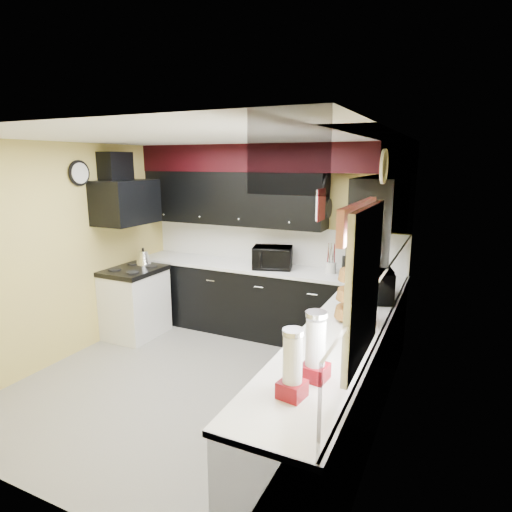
{
  "coord_description": "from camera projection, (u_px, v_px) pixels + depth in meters",
  "views": [
    {
      "loc": [
        2.26,
        -3.44,
        2.29
      ],
      "look_at": [
        0.22,
        0.86,
        1.23
      ],
      "focal_mm": 30.0,
      "sensor_mm": 36.0,
      "label": 1
    }
  ],
  "objects": [
    {
      "name": "ground",
      "position": [
        202.0,
        384.0,
        4.48
      ],
      "size": [
        3.6,
        3.6,
        0.0
      ],
      "primitive_type": "plane",
      "color": "gray",
      "rests_on": "ground"
    },
    {
      "name": "wall_back",
      "position": [
        271.0,
        239.0,
        5.8
      ],
      "size": [
        3.6,
        0.06,
        2.5
      ],
      "primitive_type": "cube",
      "color": "#E0C666",
      "rests_on": "ground"
    },
    {
      "name": "wall_right",
      "position": [
        387.0,
        292.0,
        3.46
      ],
      "size": [
        0.06,
        3.6,
        2.5
      ],
      "primitive_type": "cube",
      "color": "#E0C666",
      "rests_on": "ground"
    },
    {
      "name": "wall_left",
      "position": [
        67.0,
        252.0,
        4.96
      ],
      "size": [
        0.06,
        3.6,
        2.5
      ],
      "primitive_type": "cube",
      "color": "#E0C666",
      "rests_on": "ground"
    },
    {
      "name": "ceiling",
      "position": [
        194.0,
        137.0,
        3.94
      ],
      "size": [
        3.6,
        3.6,
        0.06
      ],
      "primitive_type": "cube",
      "color": "white",
      "rests_on": "wall_back"
    },
    {
      "name": "cab_back",
      "position": [
        262.0,
        302.0,
        5.7
      ],
      "size": [
        3.6,
        0.6,
        0.9
      ],
      "primitive_type": "cube",
      "color": "black",
      "rests_on": "ground"
    },
    {
      "name": "cab_right",
      "position": [
        337.0,
        391.0,
        3.49
      ],
      "size": [
        0.6,
        3.0,
        0.9
      ],
      "primitive_type": "cube",
      "color": "black",
      "rests_on": "ground"
    },
    {
      "name": "counter_back",
      "position": [
        262.0,
        268.0,
        5.6
      ],
      "size": [
        3.62,
        0.64,
        0.04
      ],
      "primitive_type": "cube",
      "color": "white",
      "rests_on": "cab_back"
    },
    {
      "name": "counter_right",
      "position": [
        339.0,
        337.0,
        3.39
      ],
      "size": [
        0.64,
        3.02,
        0.04
      ],
      "primitive_type": "cube",
      "color": "white",
      "rests_on": "cab_right"
    },
    {
      "name": "splash_back",
      "position": [
        271.0,
        244.0,
        5.8
      ],
      "size": [
        3.6,
        0.02,
        0.5
      ],
      "primitive_type": "cube",
      "color": "white",
      "rests_on": "counter_back"
    },
    {
      "name": "splash_right",
      "position": [
        385.0,
        299.0,
        3.47
      ],
      "size": [
        0.02,
        3.6,
        0.5
      ],
      "primitive_type": "cube",
      "color": "white",
      "rests_on": "counter_right"
    },
    {
      "name": "upper_back",
      "position": [
        232.0,
        198.0,
        5.73
      ],
      "size": [
        2.6,
        0.35,
        0.7
      ],
      "primitive_type": "cube",
      "color": "black",
      "rests_on": "wall_back"
    },
    {
      "name": "upper_right",
      "position": [
        387.0,
        212.0,
        4.2
      ],
      "size": [
        0.35,
        1.8,
        0.7
      ],
      "primitive_type": "cube",
      "color": "black",
      "rests_on": "wall_right"
    },
    {
      "name": "soffit_back",
      "position": [
        266.0,
        158.0,
        5.4
      ],
      "size": [
        3.6,
        0.36,
        0.35
      ],
      "primitive_type": "cube",
      "color": "black",
      "rests_on": "wall_back"
    },
    {
      "name": "soffit_right",
      "position": [
        367.0,
        156.0,
        3.14
      ],
      "size": [
        0.36,
        3.24,
        0.35
      ],
      "primitive_type": "cube",
      "color": "black",
      "rests_on": "wall_right"
    },
    {
      "name": "stove",
      "position": [
        135.0,
        304.0,
        5.67
      ],
      "size": [
        0.6,
        0.75,
        0.86
      ],
      "primitive_type": "cube",
      "color": "white",
      "rests_on": "ground"
    },
    {
      "name": "cooktop",
      "position": [
        133.0,
        271.0,
        5.57
      ],
      "size": [
        0.62,
        0.77,
        0.06
      ],
      "primitive_type": "cube",
      "color": "black",
      "rests_on": "stove"
    },
    {
      "name": "hood",
      "position": [
        126.0,
        202.0,
        5.4
      ],
      "size": [
        0.5,
        0.78,
        0.55
      ],
      "primitive_type": "cube",
      "color": "black",
      "rests_on": "wall_left"
    },
    {
      "name": "hood_duct",
      "position": [
        116.0,
        168.0,
        5.36
      ],
      "size": [
        0.24,
        0.4,
        0.4
      ],
      "primitive_type": "cube",
      "color": "black",
      "rests_on": "wall_left"
    },
    {
      "name": "window",
      "position": [
        364.0,
        285.0,
        2.6
      ],
      "size": [
        0.03,
        0.86,
        0.96
      ],
      "primitive_type": null,
      "color": "white",
      "rests_on": "wall_right"
    },
    {
      "name": "valance",
      "position": [
        359.0,
        219.0,
        2.54
      ],
      "size": [
        0.04,
        0.88,
        0.2
      ],
      "primitive_type": "cube",
      "color": "red",
      "rests_on": "wall_right"
    },
    {
      "name": "pan_top",
      "position": [
        326.0,
        186.0,
        5.07
      ],
      "size": [
        0.03,
        0.22,
        0.4
      ],
      "primitive_type": null,
      "color": "black",
      "rests_on": "upper_back"
    },
    {
      "name": "pan_mid",
      "position": [
        323.0,
        208.0,
        5.01
      ],
      "size": [
        0.03,
        0.28,
        0.46
      ],
      "primitive_type": null,
      "color": "black",
      "rests_on": "upper_back"
    },
    {
      "name": "pan_low",
      "position": [
        329.0,
        208.0,
        5.25
      ],
      "size": [
        0.03,
        0.24,
        0.42
      ],
      "primitive_type": null,
      "color": "black",
      "rests_on": "upper_back"
    },
    {
      "name": "cut_board",
      "position": [
        320.0,
        205.0,
        4.89
      ],
      "size": [
        0.03,
        0.26,
        0.35
      ],
      "primitive_type": "cube",
      "color": "white",
      "rests_on": "upper_back"
    },
    {
      "name": "baskets",
      "position": [
        353.0,
        294.0,
        3.63
      ],
      "size": [
        0.27,
        0.27,
        0.5
      ],
      "primitive_type": null,
      "color": "brown",
      "rests_on": "upper_right"
    },
    {
      "name": "clock",
      "position": [
        79.0,
        173.0,
        4.97
      ],
      "size": [
        0.03,
        0.3,
        0.3
      ],
      "primitive_type": null,
      "color": "black",
      "rests_on": "wall_left"
    },
    {
      "name": "deco_plate",
      "position": [
        384.0,
        167.0,
        2.94
      ],
      "size": [
        0.03,
        0.24,
        0.24
      ],
      "primitive_type": null,
      "color": "white",
      "rests_on": "wall_right"
    },
    {
      "name": "toaster_oven",
      "position": [
        272.0,
        258.0,
        5.46
      ],
      "size": [
        0.58,
        0.52,
        0.28
      ],
      "primitive_type": "imported",
      "rotation": [
        0.0,
        0.0,
        0.28
      ],
      "color": "black",
      "rests_on": "counter_back"
    },
    {
      "name": "microwave",
      "position": [
        372.0,
        283.0,
        4.27
      ],
      "size": [
        0.53,
        0.65,
        0.31
      ],
      "primitive_type": "imported",
      "rotation": [
        0.0,
        0.0,
        1.9
      ],
      "color": "black",
      "rests_on": "counter_right"
    },
    {
      "name": "utensil_crock",
      "position": [
        331.0,
        268.0,
        5.23
      ],
      "size": [
        0.15,
        0.15,
        0.14
      ],
      "primitive_type": "cylinder",
      "rotation": [
        0.0,
        0.0,
        0.11
      ],
      "color": "silver",
      "rests_on": "counter_back"
    },
    {
      "name": "knife_block",
      "position": [
        346.0,
        266.0,
        5.15
      ],
      "size": [
        0.13,
        0.16,
        0.21
      ],
      "primitive_type": "cube",
      "rotation": [
        0.0,
        0.0,
        0.27
      ],
      "color": "black",
      "rests_on": "counter_back"
    },
    {
      "name": "kettle",
      "position": [
        143.0,
        258.0,
        5.77
      ],
      "size": [
        0.22,
        0.22,
        0.18
      ],
      "primitive_type": null,
      "rotation": [
        0.0,
        0.0,
        0.09
      ],
      "color": "silver",
      "rests_on": "cooktop"
    },
    {
      "name": "dispenser_a",
      "position": [
        315.0,
        347.0,
        2.65
      ],
      "size": [
        0.18,
        0.18,
        0.43
      ],
      "primitive_type": null,
      "rotation": [
        0.0,
        0.0,
        -0.12
      ],
      "color": "#58150E",
      "rests_on": "counter_right"
    },
    {
      "name": "dispenser_b",
      "position": [
        292.0,
        366.0,
        2.45
      ],
      "size": [
        0.17,
        0.17,
        0.39
      ],
      "primitive_type": null,
      "rotation": [
        0.0,
        0.0,
        -0.17
      ],
      "color": "maroon",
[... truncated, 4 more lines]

